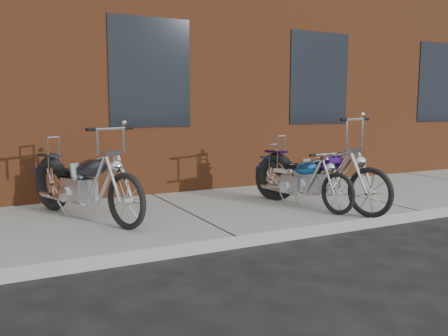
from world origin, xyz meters
TOP-DOWN VIEW (x-y plane):
  - ground at (0.00, 0.00)m, footprint 120.00×120.00m
  - sidewalk at (0.00, 1.50)m, footprint 22.00×3.00m
  - building_brick at (0.00, 8.00)m, footprint 22.00×10.00m
  - chopper_purple at (1.82, 0.87)m, footprint 0.83×2.33m
  - chopper_blue at (1.67, 1.11)m, footprint 0.54×2.04m
  - chopper_third at (-1.38, 1.72)m, footprint 1.05×2.29m

SIDE VIEW (x-z plane):
  - ground at x=0.00m, z-range 0.00..0.00m
  - sidewalk at x=0.00m, z-range 0.00..0.15m
  - chopper_blue at x=1.67m, z-range 0.07..0.97m
  - chopper_purple at x=1.82m, z-range -0.09..1.25m
  - chopper_third at x=-1.38m, z-range -0.03..1.21m
  - building_brick at x=0.00m, z-range 0.00..8.00m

